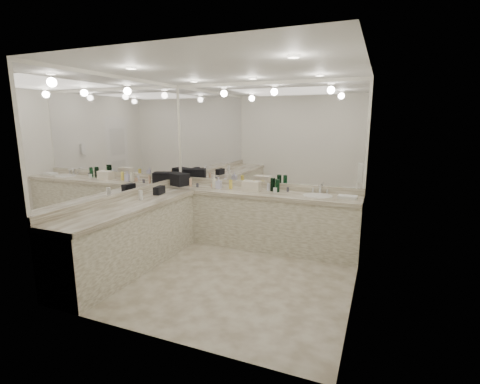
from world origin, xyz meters
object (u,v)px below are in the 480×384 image
at_px(hand_towel, 348,197).
at_px(black_toiletry_bag, 178,179).
at_px(wall_phone, 360,173).
at_px(soap_bottle_b, 219,183).
at_px(soap_bottle_a, 214,182).
at_px(sink, 317,196).
at_px(soap_bottle_c, 254,185).
at_px(cream_cosmetic_case, 251,186).

bearing_deg(hand_towel, black_toiletry_bag, -179.82).
height_order(black_toiletry_bag, hand_towel, black_toiletry_bag).
xyz_separation_m(wall_phone, soap_bottle_b, (-2.21, 0.46, -0.36)).
relative_size(black_toiletry_bag, soap_bottle_a, 1.79).
height_order(sink, wall_phone, wall_phone).
bearing_deg(soap_bottle_b, soap_bottle_a, 171.70).
xyz_separation_m(hand_towel, soap_bottle_a, (-2.12, -0.02, 0.08)).
distance_m(sink, soap_bottle_c, 1.03).
bearing_deg(sink, cream_cosmetic_case, 179.85).
bearing_deg(soap_bottle_a, hand_towel, 0.52).
height_order(cream_cosmetic_case, soap_bottle_a, soap_bottle_a).
relative_size(black_toiletry_bag, soap_bottle_c, 2.28).
relative_size(hand_towel, soap_bottle_b, 1.41).
height_order(wall_phone, soap_bottle_c, wall_phone).
bearing_deg(soap_bottle_b, cream_cosmetic_case, 4.48).
xyz_separation_m(wall_phone, black_toiletry_bag, (-3.00, 0.48, -0.34)).
distance_m(black_toiletry_bag, hand_towel, 2.83).
bearing_deg(sink, wall_phone, -39.57).
relative_size(wall_phone, soap_bottle_c, 1.46).
distance_m(black_toiletry_bag, soap_bottle_a, 0.70).
bearing_deg(wall_phone, black_toiletry_bag, 170.88).
distance_m(soap_bottle_b, soap_bottle_c, 0.59).
relative_size(cream_cosmetic_case, soap_bottle_a, 1.33).
height_order(sink, soap_bottle_a, soap_bottle_a).
relative_size(soap_bottle_a, soap_bottle_c, 1.28).
bearing_deg(wall_phone, hand_towel, 109.72).
bearing_deg(black_toiletry_bag, wall_phone, -9.12).
xyz_separation_m(black_toiletry_bag, cream_cosmetic_case, (1.35, 0.02, -0.03)).
bearing_deg(sink, soap_bottle_b, -178.54).
distance_m(black_toiletry_bag, cream_cosmetic_case, 1.35).
distance_m(cream_cosmetic_case, soap_bottle_b, 0.56).
relative_size(wall_phone, black_toiletry_bag, 0.64).
height_order(sink, black_toiletry_bag, black_toiletry_bag).
height_order(wall_phone, cream_cosmetic_case, wall_phone).
xyz_separation_m(sink, black_toiletry_bag, (-2.40, -0.02, 0.11)).
bearing_deg(soap_bottle_a, soap_bottle_b, -8.30).
height_order(cream_cosmetic_case, hand_towel, cream_cosmetic_case).
xyz_separation_m(cream_cosmetic_case, soap_bottle_b, (-0.56, -0.04, 0.01)).
bearing_deg(soap_bottle_b, sink, 1.46).
relative_size(hand_towel, soap_bottle_a, 1.26).
height_order(soap_bottle_a, soap_bottle_b, soap_bottle_a).
distance_m(cream_cosmetic_case, soap_bottle_a, 0.65).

